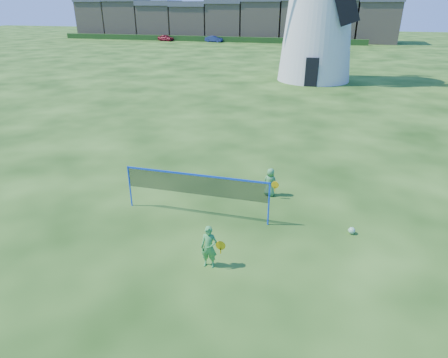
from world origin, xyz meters
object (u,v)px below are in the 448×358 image
object	(u,v)px
badminton_net	(196,185)
player_boy	(270,182)
car_left	(166,38)
car_right	(214,39)
player_girl	(209,247)
play_ball	(352,231)

from	to	relation	value
badminton_net	player_boy	world-z (taller)	badminton_net
car_left	car_right	distance (m)	9.99
car_left	badminton_net	bearing A→B (deg)	-138.92
player_girl	car_right	distance (m)	70.31
badminton_net	car_right	world-z (taller)	badminton_net
player_girl	car_right	bearing A→B (deg)	104.65
badminton_net	car_left	distance (m)	70.58
player_boy	car_right	distance (m)	66.03
player_girl	car_left	bearing A→B (deg)	112.20
car_right	player_girl	bearing A→B (deg)	-156.38
badminton_net	player_girl	world-z (taller)	badminton_net
play_ball	car_right	bearing A→B (deg)	110.41
car_left	car_right	world-z (taller)	car_left
player_girl	car_left	world-z (taller)	player_girl
badminton_net	player_boy	bearing A→B (deg)	44.38
badminton_net	player_boy	distance (m)	3.15
car_left	play_ball	bearing A→B (deg)	-135.14
player_girl	car_right	world-z (taller)	player_girl
car_left	car_right	xyz separation A→B (m)	(9.98, 0.32, -0.02)
player_boy	play_ball	xyz separation A→B (m)	(2.97, -2.00, -0.44)
badminton_net	car_right	bearing A→B (deg)	106.23
player_girl	player_boy	bearing A→B (deg)	77.06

